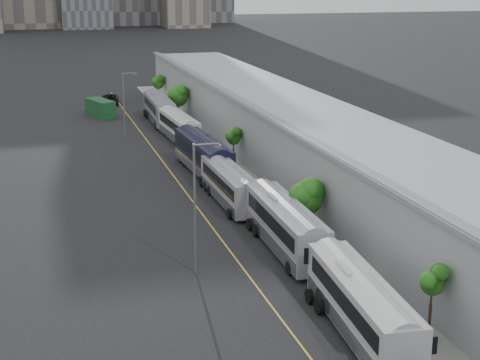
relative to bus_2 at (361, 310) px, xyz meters
name	(u,v)px	position (x,y,z in m)	size (l,w,h in m)	color
sidewalk	(333,222)	(6.64, 19.80, -1.57)	(10.00, 170.00, 0.12)	gray
lane_line	(217,234)	(-3.86, 19.80, -1.62)	(0.12, 160.00, 0.02)	gold
depot	(377,180)	(10.64, 19.80, 1.89)	(12.45, 160.40, 7.20)	gray
bus_2	(361,310)	(0.00, 0.00, 0.00)	(3.66, 13.36, 3.86)	#BEBEC0
bus_3	(285,230)	(0.40, 14.73, 0.05)	(3.03, 13.64, 3.97)	gray
bus_4	(230,188)	(-0.60, 27.68, -0.10)	(2.77, 12.41, 3.62)	#919299
bus_5	(203,158)	(-0.50, 39.12, 0.10)	(3.55, 14.13, 4.09)	black
bus_6	(179,129)	(0.18, 55.88, -0.09)	(3.23, 12.63, 3.66)	silver
bus_7	(159,111)	(-0.12, 69.04, 0.05)	(3.06, 13.68, 3.98)	gray
tree_1	(432,281)	(3.73, -1.50, 2.04)	(1.42, 1.42, 4.46)	black
tree_2	(306,194)	(3.04, 17.34, 1.99)	(2.81, 2.81, 5.04)	black
tree_3	(233,137)	(3.69, 41.91, 1.59)	(1.50, 1.50, 4.02)	black
tree_4	(178,94)	(2.96, 70.23, 2.27)	(2.97, 2.97, 5.39)	black
tree_5	(158,82)	(3.43, 90.23, 1.36)	(2.03, 2.03, 4.02)	black
street_lamp_near	(197,200)	(-7.19, 12.12, 3.87)	(2.04, 0.22, 9.59)	#59595E
street_lamp_far	(125,101)	(-6.17, 59.50, 3.38)	(2.04, 0.22, 8.65)	#59595E
shipping_container	(100,108)	(-8.00, 75.91, -0.32)	(2.32, 6.38, 2.61)	#13401F
suv	(110,100)	(-5.42, 86.56, -0.80)	(2.74, 5.93, 1.65)	black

